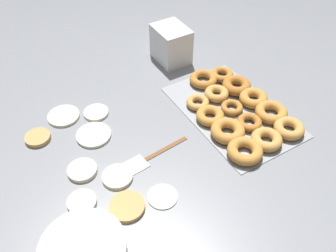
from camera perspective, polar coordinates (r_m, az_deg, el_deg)
The scene contains 13 objects.
ground_plane at distance 1.16m, azimuth -6.01°, elevation -3.17°, with size 3.00×3.00×0.00m, color gray.
pancake_0 at distance 1.21m, azimuth -11.83°, elevation -1.43°, with size 0.12×0.12×0.01m, color silver.
pancake_1 at distance 1.08m, azimuth -8.11°, elevation -8.05°, with size 0.09×0.09×0.01m, color beige.
pancake_2 at distance 1.25m, azimuth -20.16°, elevation -1.76°, with size 0.08×0.08×0.02m, color tan.
pancake_3 at distance 1.02m, azimuth -6.60°, elevation -12.70°, with size 0.10×0.10×0.01m, color tan.
pancake_4 at distance 1.30m, azimuth -16.40°, elevation 1.55°, with size 0.11×0.11×0.01m, color beige.
pancake_5 at distance 1.11m, azimuth -13.59°, elevation -6.91°, with size 0.09×0.09×0.01m, color beige.
pancake_6 at distance 1.05m, azimuth -13.64°, elevation -11.76°, with size 0.08×0.08×0.01m, color beige.
pancake_7 at distance 1.29m, azimuth -11.46°, elevation 2.12°, with size 0.09×0.09×0.01m, color beige.
pancake_8 at distance 1.03m, azimuth -0.88°, elevation -11.19°, with size 0.09×0.09×0.01m, color beige.
donut_tray at distance 1.28m, azimuth 11.16°, elevation 2.42°, with size 0.48×0.31×0.04m.
container_stack at distance 1.50m, azimuth 0.49°, elevation 12.95°, with size 0.15×0.12×0.15m.
spatula at distance 1.11m, azimuth -5.16°, elevation -6.18°, with size 0.07×0.30×0.01m.
Camera 1 is at (-0.73, 0.29, 0.86)m, focal length 38.00 mm.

